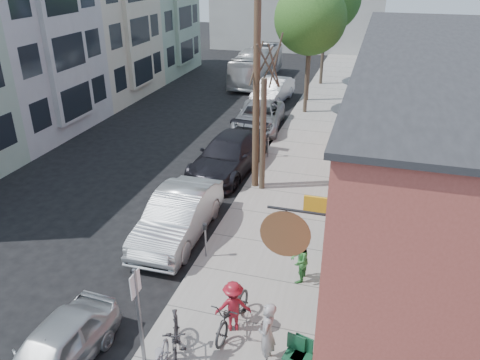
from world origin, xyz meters
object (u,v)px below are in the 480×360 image
(car_3, at_px, (259,117))
(car_1, at_px, (178,216))
(tree_bare, at_px, (263,136))
(car_0, at_px, (54,351))
(parking_meter_far, at_px, (268,141))
(tree_leafy_mid, at_px, (310,18))
(cyclist, at_px, (233,306))
(utility_pole_near, at_px, (255,64))
(sign_post, at_px, (138,309))
(parking_meter_near, at_px, (205,235))
(car_2, at_px, (229,154))
(patron_green, at_px, (299,260))
(car_4, at_px, (273,91))
(parked_bike_a, at_px, (176,338))
(patio_chair_a, at_px, (294,356))
(patio_chair_b, at_px, (302,356))
(patron_grey, at_px, (267,334))
(bus, at_px, (257,65))

(car_3, bearing_deg, car_1, -94.59)
(tree_bare, height_order, car_0, tree_bare)
(car_1, bearing_deg, parking_meter_far, 78.75)
(tree_leafy_mid, xyz_separation_m, cyclist, (1.31, -19.96, -5.00))
(utility_pole_near, bearing_deg, parking_meter_far, 92.44)
(sign_post, distance_m, parking_meter_near, 4.77)
(car_1, relative_size, car_2, 0.89)
(patron_green, xyz_separation_m, cyclist, (-1.31, -2.55, 0.00))
(tree_leafy_mid, height_order, car_4, tree_leafy_mid)
(car_2, bearing_deg, car_3, 96.40)
(parked_bike_a, xyz_separation_m, car_3, (-2.34, 17.56, 0.05))
(parking_meter_near, distance_m, car_0, 5.75)
(tree_bare, height_order, car_2, tree_bare)
(patio_chair_a, bearing_deg, car_0, -152.04)
(tree_leafy_mid, xyz_separation_m, patio_chair_a, (3.12, -20.88, -5.30))
(parking_meter_far, xyz_separation_m, patio_chair_b, (3.87, -12.82, -0.39))
(patio_chair_a, xyz_separation_m, patron_green, (-0.50, 3.47, 0.30))
(patron_grey, relative_size, car_2, 0.30)
(sign_post, bearing_deg, car_3, 95.28)
(patron_grey, bearing_deg, car_1, -140.27)
(tree_leafy_mid, xyz_separation_m, patio_chair_b, (3.32, -20.85, -5.30))
(parking_meter_far, xyz_separation_m, car_4, (-2.03, 10.08, -0.16))
(parking_meter_near, xyz_separation_m, car_1, (-1.45, 1.12, -0.13))
(utility_pole_near, xyz_separation_m, car_3, (-1.70, 7.60, -4.64))
(sign_post, relative_size, patio_chair_b, 3.18)
(patio_chair_a, relative_size, parked_bike_a, 0.46)
(cyclist, xyz_separation_m, parked_bike_a, (-1.08, -1.32, -0.17))
(parking_meter_far, height_order, tree_bare, tree_bare)
(sign_post, bearing_deg, parking_meter_near, 91.22)
(patio_chair_b, height_order, parked_bike_a, parked_bike_a)
(sign_post, distance_m, car_2, 11.95)
(utility_pole_near, distance_m, cyclist, 9.89)
(tree_leafy_mid, bearing_deg, parked_bike_a, -89.38)
(sign_post, bearing_deg, parking_meter_far, 90.42)
(car_4, bearing_deg, patron_grey, -72.00)
(tree_leafy_mid, distance_m, bus, 10.36)
(car_4, bearing_deg, bus, 120.46)
(patron_green, distance_m, car_4, 20.14)
(sign_post, distance_m, tree_bare, 10.24)
(patron_green, distance_m, bus, 26.29)
(parking_meter_far, relative_size, parked_bike_a, 0.65)
(bus, bearing_deg, car_0, -84.40)
(parking_meter_near, xyz_separation_m, utility_pole_near, (0.14, 5.68, 4.43))
(tree_bare, relative_size, patron_grey, 2.73)
(car_3, bearing_deg, patron_green, -76.04)
(tree_bare, relative_size, car_0, 1.23)
(car_1, bearing_deg, patio_chair_b, -43.81)
(patron_green, height_order, bus, bus)
(parking_meter_near, height_order, car_0, parking_meter_near)
(sign_post, distance_m, car_3, 18.09)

